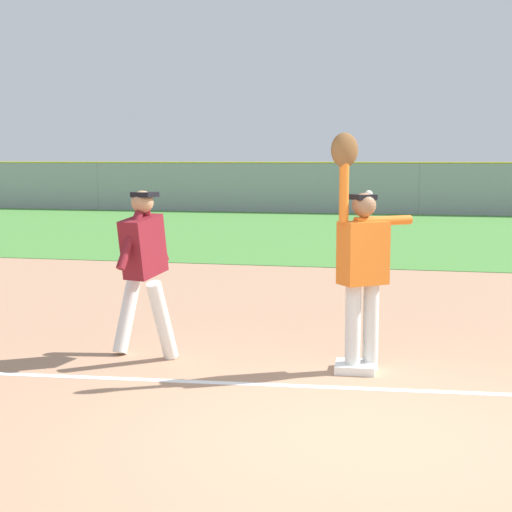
% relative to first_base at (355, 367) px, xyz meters
% --- Properties ---
extents(ground_plane, '(75.27, 75.27, 0.00)m').
position_rel_first_base_xyz_m(ground_plane, '(0.22, -1.79, -0.04)').
color(ground_plane, tan).
extents(outfield_grass, '(50.18, 14.66, 0.01)m').
position_rel_first_base_xyz_m(outfield_grass, '(0.22, 14.46, -0.04)').
color(outfield_grass, '#478438').
rests_on(outfield_grass, ground_plane).
extents(first_base, '(0.40, 0.40, 0.08)m').
position_rel_first_base_xyz_m(first_base, '(0.00, 0.00, 0.00)').
color(first_base, white).
rests_on(first_base, ground_plane).
extents(fielder, '(0.78, 0.63, 2.28)m').
position_rel_first_base_xyz_m(fielder, '(0.04, 0.01, 1.08)').
color(fielder, silver).
rests_on(fielder, ground_plane).
extents(runner, '(0.76, 0.83, 1.72)m').
position_rel_first_base_xyz_m(runner, '(-2.18, 0.08, 0.96)').
color(runner, white).
rests_on(runner, ground_plane).
extents(baseball, '(0.07, 0.07, 0.07)m').
position_rel_first_base_xyz_m(baseball, '(0.09, 0.14, 1.66)').
color(baseball, white).
extents(outfield_fence, '(50.26, 0.08, 1.91)m').
position_rel_first_base_xyz_m(outfield_fence, '(0.22, 21.80, 0.92)').
color(outfield_fence, '#93999E').
rests_on(outfield_fence, ground_plane).
extents(parked_car_green, '(4.57, 2.48, 1.25)m').
position_rel_first_base_xyz_m(parked_car_green, '(-9.20, 26.08, 0.63)').
color(parked_car_green, '#1E6B33').
rests_on(parked_car_green, ground_plane).
extents(parked_car_red, '(4.44, 2.20, 1.25)m').
position_rel_first_base_xyz_m(parked_car_red, '(-3.92, 25.39, 0.63)').
color(parked_car_red, '#B21E1E').
rests_on(parked_car_red, ground_plane).
extents(parked_car_black, '(4.57, 2.46, 1.25)m').
position_rel_first_base_xyz_m(parked_car_black, '(1.72, 25.77, 0.63)').
color(parked_car_black, black).
rests_on(parked_car_black, ground_plane).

